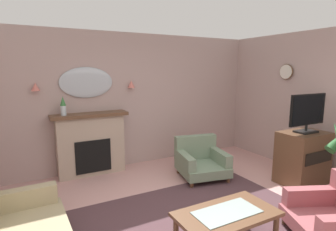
{
  "coord_description": "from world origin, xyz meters",
  "views": [
    {
      "loc": [
        -1.82,
        -2.33,
        1.95
      ],
      "look_at": [
        0.3,
        1.6,
        1.19
      ],
      "focal_mm": 28.96,
      "sensor_mm": 36.0,
      "label": 1
    }
  ],
  "objects_px": {
    "wall_mirror": "(87,83)",
    "armchair_beside_couch": "(200,160)",
    "wall_sconce_right": "(131,84)",
    "mantel_vase_left": "(63,106)",
    "coffee_table": "(227,217)",
    "fireplace": "(91,145)",
    "wall_sconce_left": "(35,87)",
    "wall_clock": "(286,72)",
    "tv_cabinet": "(303,158)",
    "tv_flatscreen": "(308,112)"
  },
  "relations": [
    {
      "from": "wall_mirror",
      "to": "armchair_beside_couch",
      "type": "relative_size",
      "value": 1.0
    },
    {
      "from": "wall_sconce_right",
      "to": "armchair_beside_couch",
      "type": "relative_size",
      "value": 0.15
    },
    {
      "from": "mantel_vase_left",
      "to": "coffee_table",
      "type": "distance_m",
      "value": 3.26
    },
    {
      "from": "mantel_vase_left",
      "to": "fireplace",
      "type": "bearing_deg",
      "value": 3.6
    },
    {
      "from": "mantel_vase_left",
      "to": "wall_sconce_right",
      "type": "height_order",
      "value": "wall_sconce_right"
    },
    {
      "from": "wall_sconce_left",
      "to": "wall_clock",
      "type": "xyz_separation_m",
      "value": [
        4.46,
        -1.37,
        0.24
      ]
    },
    {
      "from": "wall_sconce_right",
      "to": "tv_cabinet",
      "type": "xyz_separation_m",
      "value": [
        2.25,
        -2.22,
        -1.21
      ]
    },
    {
      "from": "tv_flatscreen",
      "to": "wall_sconce_left",
      "type": "bearing_deg",
      "value": 150.41
    },
    {
      "from": "wall_mirror",
      "to": "coffee_table",
      "type": "bearing_deg",
      "value": -75.78
    },
    {
      "from": "fireplace",
      "to": "wall_mirror",
      "type": "xyz_separation_m",
      "value": [
        -0.0,
        0.14,
        1.14
      ]
    },
    {
      "from": "wall_mirror",
      "to": "wall_sconce_right",
      "type": "relative_size",
      "value": 6.86
    },
    {
      "from": "mantel_vase_left",
      "to": "wall_sconce_right",
      "type": "xyz_separation_m",
      "value": [
        1.3,
        0.12,
        0.33
      ]
    },
    {
      "from": "mantel_vase_left",
      "to": "wall_mirror",
      "type": "relative_size",
      "value": 0.34
    },
    {
      "from": "tv_flatscreen",
      "to": "fireplace",
      "type": "bearing_deg",
      "value": 145.24
    },
    {
      "from": "wall_clock",
      "to": "wall_sconce_right",
      "type": "bearing_deg",
      "value": 153.66
    },
    {
      "from": "armchair_beside_couch",
      "to": "wall_sconce_right",
      "type": "bearing_deg",
      "value": 127.65
    },
    {
      "from": "wall_sconce_right",
      "to": "tv_flatscreen",
      "type": "bearing_deg",
      "value": -44.91
    },
    {
      "from": "wall_sconce_left",
      "to": "wall_sconce_right",
      "type": "bearing_deg",
      "value": 0.0
    },
    {
      "from": "tv_cabinet",
      "to": "fireplace",
      "type": "bearing_deg",
      "value": 145.5
    },
    {
      "from": "fireplace",
      "to": "wall_clock",
      "type": "bearing_deg",
      "value": -19.45
    },
    {
      "from": "fireplace",
      "to": "mantel_vase_left",
      "type": "bearing_deg",
      "value": -176.4
    },
    {
      "from": "coffee_table",
      "to": "mantel_vase_left",
      "type": "bearing_deg",
      "value": 113.03
    },
    {
      "from": "fireplace",
      "to": "wall_mirror",
      "type": "relative_size",
      "value": 1.42
    },
    {
      "from": "wall_mirror",
      "to": "armchair_beside_couch",
      "type": "bearing_deg",
      "value": -34.53
    },
    {
      "from": "fireplace",
      "to": "wall_sconce_left",
      "type": "distance_m",
      "value": 1.38
    },
    {
      "from": "wall_mirror",
      "to": "coffee_table",
      "type": "distance_m",
      "value": 3.41
    },
    {
      "from": "mantel_vase_left",
      "to": "wall_sconce_left",
      "type": "height_order",
      "value": "wall_sconce_left"
    },
    {
      "from": "mantel_vase_left",
      "to": "wall_sconce_right",
      "type": "bearing_deg",
      "value": 5.27
    },
    {
      "from": "wall_mirror",
      "to": "wall_clock",
      "type": "distance_m",
      "value": 3.88
    },
    {
      "from": "coffee_table",
      "to": "tv_flatscreen",
      "type": "height_order",
      "value": "tv_flatscreen"
    },
    {
      "from": "mantel_vase_left",
      "to": "wall_mirror",
      "type": "height_order",
      "value": "wall_mirror"
    },
    {
      "from": "wall_mirror",
      "to": "tv_cabinet",
      "type": "bearing_deg",
      "value": -36.24
    },
    {
      "from": "armchair_beside_couch",
      "to": "mantel_vase_left",
      "type": "bearing_deg",
      "value": 154.92
    },
    {
      "from": "fireplace",
      "to": "armchair_beside_couch",
      "type": "xyz_separation_m",
      "value": [
        1.73,
        -1.05,
        -0.27
      ]
    },
    {
      "from": "wall_sconce_right",
      "to": "tv_flatscreen",
      "type": "relative_size",
      "value": 0.17
    },
    {
      "from": "wall_mirror",
      "to": "wall_sconce_right",
      "type": "xyz_separation_m",
      "value": [
        0.85,
        -0.05,
        -0.05
      ]
    },
    {
      "from": "mantel_vase_left",
      "to": "tv_flatscreen",
      "type": "bearing_deg",
      "value": -30.88
    },
    {
      "from": "wall_mirror",
      "to": "tv_flatscreen",
      "type": "xyz_separation_m",
      "value": [
        3.1,
        -2.29,
        -0.46
      ]
    },
    {
      "from": "wall_mirror",
      "to": "armchair_beside_couch",
      "type": "xyz_separation_m",
      "value": [
        1.73,
        -1.19,
        -1.4
      ]
    },
    {
      "from": "wall_sconce_right",
      "to": "fireplace",
      "type": "bearing_deg",
      "value": -173.84
    },
    {
      "from": "wall_sconce_right",
      "to": "tv_cabinet",
      "type": "bearing_deg",
      "value": -44.64
    },
    {
      "from": "wall_clock",
      "to": "coffee_table",
      "type": "xyz_separation_m",
      "value": [
        -2.84,
        -1.63,
        -1.52
      ]
    },
    {
      "from": "coffee_table",
      "to": "tv_flatscreen",
      "type": "bearing_deg",
      "value": 17.82
    },
    {
      "from": "mantel_vase_left",
      "to": "wall_clock",
      "type": "bearing_deg",
      "value": -17.06
    },
    {
      "from": "mantel_vase_left",
      "to": "armchair_beside_couch",
      "type": "distance_m",
      "value": 2.62
    },
    {
      "from": "fireplace",
      "to": "tv_flatscreen",
      "type": "xyz_separation_m",
      "value": [
        3.1,
        -2.15,
        0.68
      ]
    },
    {
      "from": "wall_sconce_right",
      "to": "coffee_table",
      "type": "relative_size",
      "value": 0.13
    },
    {
      "from": "coffee_table",
      "to": "tv_cabinet",
      "type": "distance_m",
      "value": 2.45
    },
    {
      "from": "mantel_vase_left",
      "to": "armchair_beside_couch",
      "type": "xyz_separation_m",
      "value": [
        2.18,
        -1.02,
        -1.02
      ]
    },
    {
      "from": "coffee_table",
      "to": "fireplace",
      "type": "bearing_deg",
      "value": 104.88
    }
  ]
}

